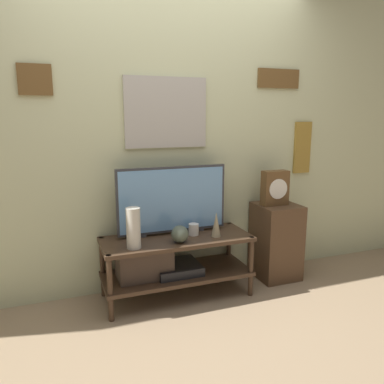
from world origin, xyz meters
TOP-DOWN VIEW (x-y plane):
  - ground_plane at (0.00, 0.00)m, footprint 12.00×12.00m
  - wall_back at (0.00, 0.56)m, footprint 6.40×0.08m
  - media_console at (-0.09, 0.28)m, footprint 1.19×0.47m
  - television at (0.00, 0.38)m, footprint 0.90×0.05m
  - vase_round_glass at (-0.01, 0.15)m, footprint 0.13×0.13m
  - vase_slim_bronze at (0.30, 0.19)m, footprint 0.07×0.07m
  - vase_tall_ceramic at (-0.37, 0.15)m, footprint 0.10×0.10m
  - candle_jar at (0.15, 0.29)m, footprint 0.08×0.08m
  - side_table at (0.95, 0.32)m, footprint 0.36×0.38m
  - mantel_clock at (0.92, 0.32)m, footprint 0.23×0.11m

SIDE VIEW (x-z plane):
  - ground_plane at x=0.00m, z-range 0.00..0.00m
  - media_console at x=-0.09m, z-range 0.06..0.56m
  - side_table at x=0.95m, z-range 0.00..0.67m
  - candle_jar at x=0.15m, z-range 0.50..0.59m
  - vase_round_glass at x=-0.01m, z-range 0.50..0.63m
  - vase_slim_bronze at x=0.30m, z-range 0.50..0.70m
  - vase_tall_ceramic at x=-0.37m, z-range 0.50..0.80m
  - television at x=0.00m, z-range 0.51..1.06m
  - mantel_clock at x=0.92m, z-range 0.67..0.98m
  - wall_back at x=0.00m, z-range 0.00..2.70m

